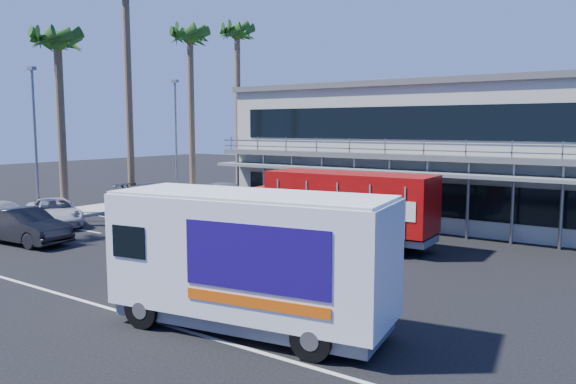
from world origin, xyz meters
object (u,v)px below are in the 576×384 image
Objects in this scene: white_van at (250,258)px; parked_car_a at (0,217)px; red_truck at (336,205)px; parked_car_b at (25,226)px.

white_van is 1.50× the size of parked_car_a.
parked_car_a is (-14.13, -6.97, -0.87)m from red_truck.
parked_car_a reaches higher than parked_car_b.
white_van is at bearing -103.96° from parked_car_b.
red_truck reaches higher than parked_car_b.
parked_car_b is at bearing -119.02° from parked_car_a.
parked_car_a is at bearing -156.56° from red_truck.
parked_car_a is at bearing 160.91° from white_van.
parked_car_b is at bearing 160.85° from white_van.
red_truck is at bearing 99.29° from white_van.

